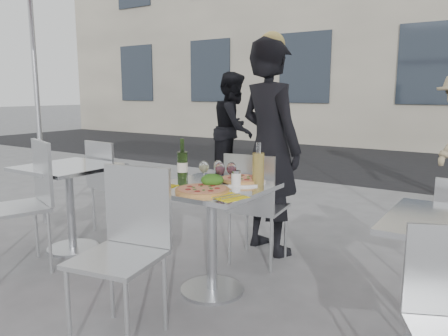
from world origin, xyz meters
The scene contains 22 objects.
ground centered at (0.00, 0.00, 0.00)m, with size 80.00×80.00×0.00m, color slate.
street_asphalt centered at (0.00, 6.50, 0.00)m, with size 24.00×5.00×0.00m, color black.
main_table centered at (0.00, 0.00, 0.54)m, with size 0.72×0.72×0.75m.
side_table_left centered at (-1.50, 0.00, 0.54)m, with size 0.72×0.72×0.75m.
chair_far centered at (0.00, 0.57, 0.54)m, with size 0.46×0.47×0.91m.
chair_near centered at (-0.11, -0.68, 0.56)m, with size 0.51×0.52×0.95m.
side_chair_lfar centered at (-1.59, 0.53, 0.54)m, with size 0.45×0.46×0.91m.
side_chair_lnear centered at (-1.43, -0.44, 0.59)m, with size 0.58×0.59×1.00m.
woman_diner centered at (-0.06, 0.95, 0.90)m, with size 0.66×0.43×1.81m, color black.
pedestrian_a centered at (-1.83, 3.19, 0.83)m, with size 0.81×0.63×1.67m, color black.
pizza_near centered at (0.05, -0.17, 0.76)m, with size 0.34×0.34×0.02m.
pizza_far centered at (0.10, 0.21, 0.77)m, with size 0.34×0.34×0.03m.
salad_plate centered at (0.02, -0.01, 0.79)m, with size 0.22×0.22×0.09m.
wine_bottle centered at (-0.30, 0.07, 0.86)m, with size 0.07×0.08×0.29m.
carafe centered at (0.25, 0.19, 0.87)m, with size 0.08×0.08×0.29m.
sugar_shaker centered at (0.14, 0.08, 0.80)m, with size 0.06×0.06×0.11m.
wineglass_white_a centered at (-0.09, 0.04, 0.86)m, with size 0.07×0.07×0.16m.
wineglass_white_b centered at (-0.03, 0.12, 0.86)m, with size 0.07×0.07×0.16m.
wineglass_red_a centered at (0.04, 0.04, 0.86)m, with size 0.07×0.07×0.16m.
wineglass_red_b centered at (0.10, 0.09, 0.86)m, with size 0.07×0.07×0.16m.
napkin_left centered at (-0.27, -0.21, 0.75)m, with size 0.20×0.20×0.01m.
napkin_right centered at (0.27, -0.20, 0.75)m, with size 0.23×0.23×0.01m.
Camera 1 is at (1.64, -2.33, 1.36)m, focal length 35.00 mm.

